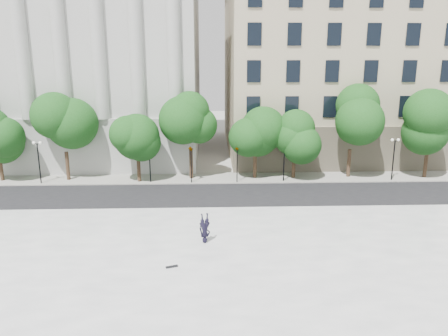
{
  "coord_description": "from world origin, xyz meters",
  "views": [
    {
      "loc": [
        -0.6,
        -19.08,
        12.29
      ],
      "look_at": [
        0.42,
        10.0,
        4.75
      ],
      "focal_mm": 35.0,
      "sensor_mm": 36.0,
      "label": 1
    }
  ],
  "objects_px": {
    "traffic_light_west": "(191,146)",
    "skateboard": "(172,267)",
    "traffic_light_east": "(237,146)",
    "person_lying": "(205,238)"
  },
  "relations": [
    {
      "from": "traffic_light_west",
      "to": "skateboard",
      "type": "relative_size",
      "value": 6.11
    },
    {
      "from": "traffic_light_west",
      "to": "traffic_light_east",
      "type": "distance_m",
      "value": 4.49
    },
    {
      "from": "traffic_light_west",
      "to": "traffic_light_east",
      "type": "bearing_deg",
      "value": 0.0
    },
    {
      "from": "traffic_light_west",
      "to": "traffic_light_east",
      "type": "xyz_separation_m",
      "value": [
        4.49,
        0.0,
        -0.02
      ]
    },
    {
      "from": "traffic_light_east",
      "to": "person_lying",
      "type": "relative_size",
      "value": 2.15
    },
    {
      "from": "person_lying",
      "to": "skateboard",
      "type": "distance_m",
      "value": 3.88
    },
    {
      "from": "traffic_light_east",
      "to": "skateboard",
      "type": "bearing_deg",
      "value": -105.01
    },
    {
      "from": "person_lying",
      "to": "skateboard",
      "type": "height_order",
      "value": "person_lying"
    },
    {
      "from": "traffic_light_west",
      "to": "skateboard",
      "type": "bearing_deg",
      "value": -91.37
    },
    {
      "from": "traffic_light_west",
      "to": "person_lying",
      "type": "distance_m",
      "value": 15.4
    }
  ]
}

